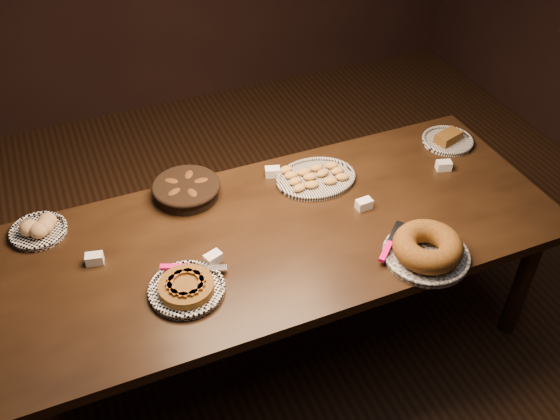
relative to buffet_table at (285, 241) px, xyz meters
name	(u,v)px	position (x,y,z in m)	size (l,w,h in m)	color
ground	(285,338)	(0.00, 0.00, -0.68)	(5.00, 5.00, 0.00)	black
buffet_table	(285,241)	(0.00, 0.00, 0.00)	(2.40, 1.00, 0.75)	black
apple_tart_plate	(186,288)	(-0.49, -0.18, 0.10)	(0.33, 0.30, 0.06)	white
madeleine_platter	(315,178)	(0.26, 0.26, 0.09)	(0.38, 0.31, 0.04)	black
bundt_cake_plate	(427,249)	(0.46, -0.38, 0.12)	(0.38, 0.40, 0.11)	black
croissant_basket	(186,189)	(-0.33, 0.38, 0.12)	(0.32, 0.32, 0.08)	black
bread_roll_plate	(39,229)	(-0.98, 0.37, 0.10)	(0.24, 0.24, 0.08)	white
loaf_plate	(448,140)	(1.02, 0.28, 0.09)	(0.26, 0.26, 0.06)	black
tent_cards	(285,209)	(0.04, 0.10, 0.10)	(1.74, 0.51, 0.04)	white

